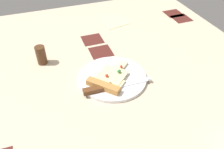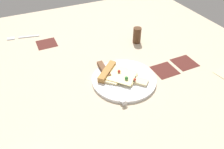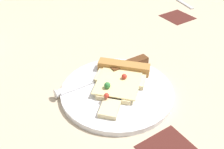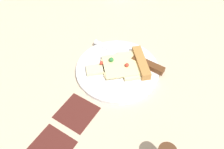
{
  "view_description": "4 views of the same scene",
  "coord_description": "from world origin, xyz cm",
  "px_view_note": "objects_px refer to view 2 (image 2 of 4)",
  "views": [
    {
      "loc": [
        12.38,
        56.28,
        54.56
      ],
      "look_at": [
        -8.44,
        -1.31,
        2.9
      ],
      "focal_mm": 36.6,
      "sensor_mm": 36.0,
      "label": 1
    },
    {
      "loc": [
        -64.57,
        28.7,
        55.04
      ],
      "look_at": [
        -5.88,
        1.48,
        1.96
      ],
      "focal_mm": 35.27,
      "sensor_mm": 36.0,
      "label": 2
    },
    {
      "loc": [
        -34.93,
        -38.75,
        38.39
      ],
      "look_at": [
        -7.97,
        1.37,
        2.63
      ],
      "focal_mm": 43.32,
      "sensor_mm": 36.0,
      "label": 3
    },
    {
      "loc": [
        14.44,
        -42.24,
        51.84
      ],
      "look_at": [
        -8.73,
        -5.54,
        1.79
      ],
      "focal_mm": 37.75,
      "sensor_mm": 36.0,
      "label": 4
    }
  ],
  "objects_px": {
    "fork": "(21,37)",
    "knife": "(108,77)",
    "plate": "(124,79)",
    "pepper_shaker": "(137,35)",
    "pizza_slice": "(118,75)"
  },
  "relations": [
    {
      "from": "pepper_shaker",
      "to": "fork",
      "type": "height_order",
      "value": "pepper_shaker"
    },
    {
      "from": "plate",
      "to": "fork",
      "type": "xyz_separation_m",
      "value": [
        0.5,
        0.31,
        -0.0
      ]
    },
    {
      "from": "knife",
      "to": "pepper_shaker",
      "type": "height_order",
      "value": "pepper_shaker"
    },
    {
      "from": "pizza_slice",
      "to": "knife",
      "type": "bearing_deg",
      "value": -53.57
    },
    {
      "from": "knife",
      "to": "pepper_shaker",
      "type": "relative_size",
      "value": 3.22
    },
    {
      "from": "knife",
      "to": "pepper_shaker",
      "type": "xyz_separation_m",
      "value": [
        0.2,
        -0.24,
        0.02
      ]
    },
    {
      "from": "pizza_slice",
      "to": "knife",
      "type": "distance_m",
      "value": 0.04
    },
    {
      "from": "plate",
      "to": "pepper_shaker",
      "type": "relative_size",
      "value": 3.26
    },
    {
      "from": "pepper_shaker",
      "to": "knife",
      "type": "bearing_deg",
      "value": 130.04
    },
    {
      "from": "pizza_slice",
      "to": "plate",
      "type": "bearing_deg",
      "value": 90.42
    },
    {
      "from": "pizza_slice",
      "to": "fork",
      "type": "xyz_separation_m",
      "value": [
        0.48,
        0.29,
        -0.02
      ]
    },
    {
      "from": "fork",
      "to": "knife",
      "type": "bearing_deg",
      "value": -139.86
    },
    {
      "from": "plate",
      "to": "pizza_slice",
      "type": "distance_m",
      "value": 0.03
    },
    {
      "from": "plate",
      "to": "pepper_shaker",
      "type": "height_order",
      "value": "pepper_shaker"
    },
    {
      "from": "plate",
      "to": "pizza_slice",
      "type": "relative_size",
      "value": 1.35
    }
  ]
}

